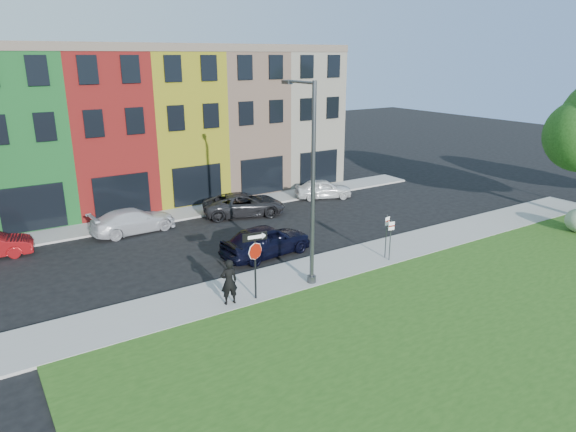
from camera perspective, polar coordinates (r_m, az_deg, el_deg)
ground at (r=22.16m, az=7.10°, el=-8.91°), size 120.00×120.00×0.00m
sidewalk_near at (r=25.40m, az=6.26°, el=-5.18°), size 40.00×3.00×0.12m
sidewalk_far at (r=33.14m, az=-13.87°, el=-0.14°), size 40.00×2.40×0.12m
rowhouse_block at (r=38.04m, az=-16.85°, el=9.48°), size 30.00×10.12×10.00m
stop_sign at (r=20.81m, az=-3.67°, el=-4.03°), size 1.04×0.19×2.89m
man at (r=20.92m, az=-6.58°, el=-7.28°), size 0.81×0.63×1.92m
sedan_near at (r=26.02m, az=-2.46°, el=-2.73°), size 2.95×5.21×1.64m
parked_car_silver at (r=30.78m, az=-16.79°, el=-0.49°), size 2.72×5.12×1.39m
parked_car_dark at (r=32.72m, az=-4.92°, el=1.30°), size 5.32×6.53×1.44m
parked_car_white at (r=36.67m, az=3.91°, el=3.04°), size 4.35×5.12×1.37m
street_lamp at (r=21.76m, az=2.50°, el=3.39°), size 0.40×2.58×8.71m
parking_sign_a at (r=25.46m, az=11.34°, el=-2.10°), size 0.32×0.12×2.06m
parking_sign_b at (r=25.71m, az=10.89°, el=-1.67°), size 0.32×0.10×2.22m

